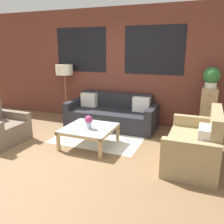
{
  "coord_description": "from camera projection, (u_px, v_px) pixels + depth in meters",
  "views": [
    {
      "loc": [
        2.15,
        -3.18,
        1.86
      ],
      "look_at": [
        0.36,
        1.29,
        0.55
      ],
      "focal_mm": 38.0,
      "sensor_mm": 36.0,
      "label": 1
    }
  ],
  "objects": [
    {
      "name": "potted_plant",
      "position": [
        212.0,
        77.0,
        4.91
      ],
      "size": [
        0.35,
        0.35,
        0.44
      ],
      "color": "silver",
      "rests_on": "drawer_cabinet"
    },
    {
      "name": "rug",
      "position": [
        101.0,
        136.0,
        5.17
      ],
      "size": [
        1.83,
        1.52,
        0.0
      ],
      "color": "silver",
      "rests_on": "ground_plane"
    },
    {
      "name": "coffee_table",
      "position": [
        89.0,
        130.0,
        4.58
      ],
      "size": [
        0.93,
        0.93,
        0.38
      ],
      "color": "silver",
      "rests_on": "ground_plane"
    },
    {
      "name": "wall_back_brick",
      "position": [
        116.0,
        66.0,
        5.92
      ],
      "size": [
        8.4,
        0.09,
        2.8
      ],
      "color": "brown",
      "rests_on": "ground_plane"
    },
    {
      "name": "drawer_cabinet",
      "position": [
        208.0,
        112.0,
        5.11
      ],
      "size": [
        0.32,
        0.4,
        1.04
      ],
      "color": "tan",
      "rests_on": "ground_plane"
    },
    {
      "name": "couch_dark",
      "position": [
        112.0,
        115.0,
        5.75
      ],
      "size": [
        2.16,
        0.88,
        0.78
      ],
      "color": "#232328",
      "rests_on": "ground_plane"
    },
    {
      "name": "settee_vintage",
      "position": [
        195.0,
        146.0,
        3.88
      ],
      "size": [
        0.8,
        1.45,
        0.92
      ],
      "color": "#99845B",
      "rests_on": "ground_plane"
    },
    {
      "name": "floor_lamp",
      "position": [
        64.0,
        72.0,
        6.17
      ],
      "size": [
        0.44,
        0.44,
        1.44
      ],
      "color": "olive",
      "rests_on": "ground_plane"
    },
    {
      "name": "ground_plane",
      "position": [
        65.0,
        159.0,
        4.11
      ],
      "size": [
        16.0,
        16.0,
        0.0
      ],
      "primitive_type": "plane",
      "color": "brown"
    },
    {
      "name": "flower_vase",
      "position": [
        89.0,
        121.0,
        4.45
      ],
      "size": [
        0.15,
        0.15,
        0.25
      ],
      "color": "#ADBCC6",
      "rests_on": "coffee_table"
    },
    {
      "name": "armchair_corner",
      "position": [
        0.0,
        129.0,
        4.78
      ],
      "size": [
        0.8,
        0.86,
        0.84
      ],
      "color": "#6B5B4C",
      "rests_on": "ground_plane"
    }
  ]
}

